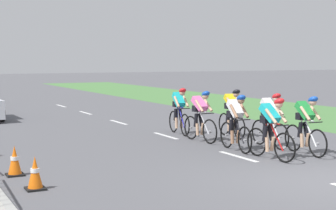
{
  "coord_description": "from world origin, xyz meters",
  "views": [
    {
      "loc": [
        -7.55,
        -7.67,
        2.46
      ],
      "look_at": [
        -0.49,
        5.86,
        1.1
      ],
      "focal_mm": 55.47,
      "sensor_mm": 36.0,
      "label": 1
    }
  ],
  "objects_px": {
    "cyclist_seventh": "(179,110)",
    "traffic_cone_near": "(15,161)",
    "traffic_cone_mid": "(35,173)",
    "cyclist_lead": "(271,128)",
    "cyclist_sixth": "(232,112)",
    "cyclist_fifth": "(201,115)",
    "cyclist_third": "(236,122)",
    "cyclist_second": "(306,124)",
    "cyclist_fourth": "(270,119)"
  },
  "relations": [
    {
      "from": "cyclist_sixth",
      "to": "cyclist_fifth",
      "type": "bearing_deg",
      "value": -168.23
    },
    {
      "from": "cyclist_fifth",
      "to": "cyclist_sixth",
      "type": "bearing_deg",
      "value": 11.77
    },
    {
      "from": "cyclist_sixth",
      "to": "traffic_cone_near",
      "type": "xyz_separation_m",
      "value": [
        -7.13,
        -2.33,
        -0.48
      ]
    },
    {
      "from": "traffic_cone_mid",
      "to": "cyclist_second",
      "type": "bearing_deg",
      "value": 3.18
    },
    {
      "from": "cyclist_lead",
      "to": "cyclist_sixth",
      "type": "bearing_deg",
      "value": 70.63
    },
    {
      "from": "traffic_cone_mid",
      "to": "cyclist_seventh",
      "type": "bearing_deg",
      "value": 40.73
    },
    {
      "from": "cyclist_third",
      "to": "cyclist_fourth",
      "type": "bearing_deg",
      "value": 1.04
    },
    {
      "from": "cyclist_seventh",
      "to": "traffic_cone_mid",
      "type": "relative_size",
      "value": 2.68
    },
    {
      "from": "cyclist_second",
      "to": "cyclist_seventh",
      "type": "distance_m",
      "value": 4.81
    },
    {
      "from": "cyclist_seventh",
      "to": "traffic_cone_near",
      "type": "xyz_separation_m",
      "value": [
        -5.98,
        -3.67,
        -0.48
      ]
    },
    {
      "from": "cyclist_second",
      "to": "traffic_cone_mid",
      "type": "xyz_separation_m",
      "value": [
        -7.02,
        -0.39,
        -0.48
      ]
    },
    {
      "from": "traffic_cone_near",
      "to": "cyclist_lead",
      "type": "bearing_deg",
      "value": -10.43
    },
    {
      "from": "cyclist_seventh",
      "to": "cyclist_third",
      "type": "bearing_deg",
      "value": -92.33
    },
    {
      "from": "cyclist_second",
      "to": "cyclist_fifth",
      "type": "relative_size",
      "value": 1.0
    },
    {
      "from": "cyclist_fourth",
      "to": "cyclist_fifth",
      "type": "xyz_separation_m",
      "value": [
        -1.2,
        1.76,
        0.0
      ]
    },
    {
      "from": "cyclist_lead",
      "to": "cyclist_second",
      "type": "height_order",
      "value": "same"
    },
    {
      "from": "cyclist_lead",
      "to": "traffic_cone_mid",
      "type": "xyz_separation_m",
      "value": [
        -5.82,
        -0.3,
        -0.48
      ]
    },
    {
      "from": "cyclist_lead",
      "to": "cyclist_seventh",
      "type": "height_order",
      "value": "same"
    },
    {
      "from": "cyclist_second",
      "to": "traffic_cone_mid",
      "type": "height_order",
      "value": "cyclist_second"
    },
    {
      "from": "cyclist_lead",
      "to": "cyclist_seventh",
      "type": "xyz_separation_m",
      "value": [
        0.06,
        4.76,
        0.0
      ]
    },
    {
      "from": "cyclist_seventh",
      "to": "cyclist_lead",
      "type": "bearing_deg",
      "value": -90.71
    },
    {
      "from": "cyclist_third",
      "to": "cyclist_seventh",
      "type": "height_order",
      "value": "same"
    },
    {
      "from": "cyclist_fourth",
      "to": "cyclist_third",
      "type": "bearing_deg",
      "value": -178.96
    },
    {
      "from": "cyclist_fifth",
      "to": "cyclist_seventh",
      "type": "bearing_deg",
      "value": 84.02
    },
    {
      "from": "cyclist_fourth",
      "to": "traffic_cone_near",
      "type": "relative_size",
      "value": 2.69
    },
    {
      "from": "cyclist_fourth",
      "to": "cyclist_seventh",
      "type": "height_order",
      "value": "same"
    },
    {
      "from": "cyclist_second",
      "to": "cyclist_fifth",
      "type": "xyz_separation_m",
      "value": [
        -1.31,
        3.06,
        0.0
      ]
    },
    {
      "from": "cyclist_fifth",
      "to": "traffic_cone_mid",
      "type": "distance_m",
      "value": 6.69
    },
    {
      "from": "cyclist_fifth",
      "to": "traffic_cone_near",
      "type": "height_order",
      "value": "cyclist_fifth"
    },
    {
      "from": "cyclist_lead",
      "to": "traffic_cone_mid",
      "type": "height_order",
      "value": "cyclist_lead"
    },
    {
      "from": "cyclist_fourth",
      "to": "traffic_cone_mid",
      "type": "relative_size",
      "value": 2.69
    },
    {
      "from": "cyclist_fifth",
      "to": "cyclist_second",
      "type": "bearing_deg",
      "value": -66.85
    },
    {
      "from": "traffic_cone_near",
      "to": "cyclist_second",
      "type": "bearing_deg",
      "value": -7.99
    },
    {
      "from": "cyclist_seventh",
      "to": "traffic_cone_near",
      "type": "height_order",
      "value": "cyclist_seventh"
    },
    {
      "from": "cyclist_fifth",
      "to": "cyclist_sixth",
      "type": "height_order",
      "value": "same"
    },
    {
      "from": "cyclist_third",
      "to": "traffic_cone_mid",
      "type": "relative_size",
      "value": 2.69
    },
    {
      "from": "cyclist_second",
      "to": "traffic_cone_mid",
      "type": "bearing_deg",
      "value": -176.82
    },
    {
      "from": "cyclist_sixth",
      "to": "traffic_cone_near",
      "type": "relative_size",
      "value": 2.69
    },
    {
      "from": "cyclist_sixth",
      "to": "cyclist_second",
      "type": "bearing_deg",
      "value": -90.11
    },
    {
      "from": "traffic_cone_near",
      "to": "cyclist_sixth",
      "type": "bearing_deg",
      "value": 18.1
    },
    {
      "from": "cyclist_seventh",
      "to": "traffic_cone_mid",
      "type": "distance_m",
      "value": 7.77
    },
    {
      "from": "cyclist_fifth",
      "to": "traffic_cone_mid",
      "type": "height_order",
      "value": "cyclist_fifth"
    },
    {
      "from": "cyclist_third",
      "to": "cyclist_seventh",
      "type": "distance_m",
      "value": 3.4
    },
    {
      "from": "cyclist_lead",
      "to": "cyclist_sixth",
      "type": "xyz_separation_m",
      "value": [
        1.2,
        3.42,
        0.0
      ]
    },
    {
      "from": "cyclist_sixth",
      "to": "cyclist_seventh",
      "type": "bearing_deg",
      "value": 130.41
    },
    {
      "from": "cyclist_seventh",
      "to": "traffic_cone_near",
      "type": "distance_m",
      "value": 7.04
    },
    {
      "from": "cyclist_third",
      "to": "cyclist_sixth",
      "type": "height_order",
      "value": "same"
    },
    {
      "from": "cyclist_second",
      "to": "cyclist_sixth",
      "type": "relative_size",
      "value": 1.0
    },
    {
      "from": "cyclist_second",
      "to": "traffic_cone_near",
      "type": "height_order",
      "value": "cyclist_second"
    },
    {
      "from": "cyclist_third",
      "to": "traffic_cone_near",
      "type": "xyz_separation_m",
      "value": [
        -5.85,
        -0.28,
        -0.48
      ]
    }
  ]
}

